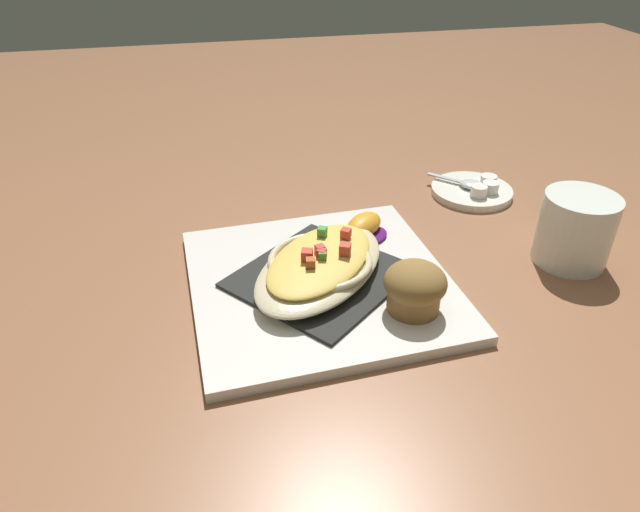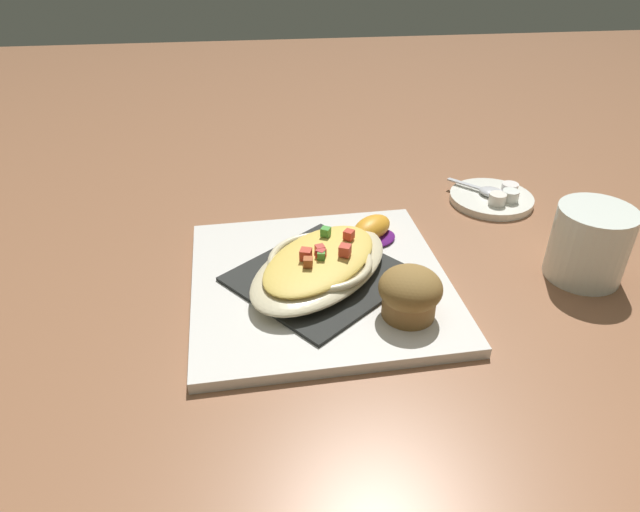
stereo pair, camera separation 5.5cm
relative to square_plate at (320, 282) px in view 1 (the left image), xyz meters
name	(u,v)px [view 1 (the left image)]	position (x,y,z in m)	size (l,w,h in m)	color
ground_plane	(320,287)	(0.00, 0.00, -0.01)	(2.60, 2.60, 0.00)	#956041
square_plate	(320,282)	(0.00, 0.00, 0.00)	(0.29, 0.29, 0.01)	white
folded_napkin	(320,276)	(0.00, 0.00, 0.01)	(0.17, 0.16, 0.00)	#2A2B29
gratin_dish	(320,264)	(0.00, 0.00, 0.03)	(0.22, 0.23, 0.04)	beige
muffin	(415,287)	(0.08, -0.08, 0.03)	(0.07, 0.07, 0.05)	olive
orange_garnish	(365,227)	(0.08, 0.08, 0.02)	(0.07, 0.07, 0.03)	#501463
coffee_mug	(574,232)	(0.31, -0.01, 0.03)	(0.09, 0.11, 0.09)	white
creamer_saucer	(471,191)	(0.27, 0.18, 0.00)	(0.12, 0.12, 0.01)	white
spoon	(470,184)	(0.27, 0.18, 0.01)	(0.08, 0.08, 0.01)	silver
creamer_cup_0	(479,191)	(0.27, 0.15, 0.01)	(0.02, 0.02, 0.02)	white
creamer_cup_1	(490,187)	(0.29, 0.16, 0.01)	(0.02, 0.02, 0.02)	white
creamer_cup_2	(488,181)	(0.30, 0.18, 0.01)	(0.02, 0.02, 0.02)	white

